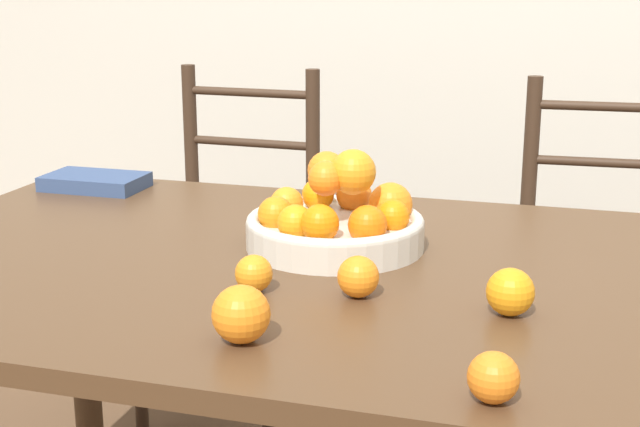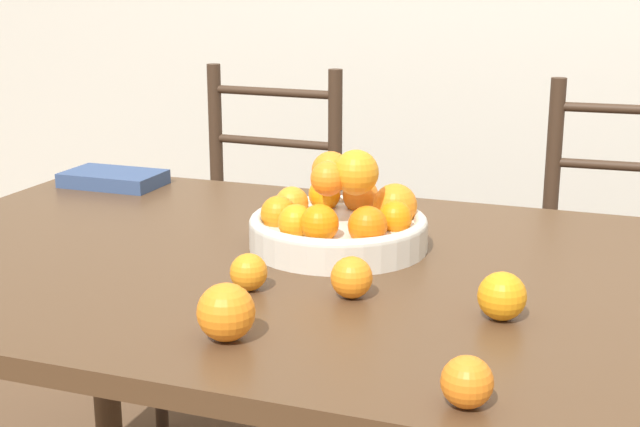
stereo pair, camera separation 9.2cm
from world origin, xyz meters
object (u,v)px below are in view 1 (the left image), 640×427
(orange_loose_0, at_px, (493,377))
(orange_loose_3, at_px, (510,292))
(orange_loose_1, at_px, (254,274))
(orange_loose_4, at_px, (241,314))
(book_stack, at_px, (95,182))
(chair_left, at_px, (233,254))
(orange_loose_2, at_px, (358,277))
(fruit_bowl, at_px, (337,220))
(chair_right, at_px, (600,288))

(orange_loose_0, relative_size, orange_loose_3, 0.87)
(orange_loose_1, relative_size, orange_loose_3, 0.84)
(orange_loose_4, relative_size, book_stack, 0.35)
(orange_loose_1, bearing_deg, book_stack, 137.59)
(orange_loose_0, height_order, chair_left, chair_left)
(orange_loose_2, height_order, orange_loose_3, orange_loose_3)
(orange_loose_3, xyz_separation_m, book_stack, (-0.99, 0.53, -0.02))
(fruit_bowl, relative_size, book_stack, 1.43)
(orange_loose_4, distance_m, chair_right, 1.32)
(orange_loose_3, bearing_deg, chair_right, 80.64)
(orange_loose_0, xyz_separation_m, orange_loose_3, (-0.00, 0.29, 0.00))
(orange_loose_2, xyz_separation_m, book_stack, (-0.76, 0.52, -0.02))
(orange_loose_2, bearing_deg, orange_loose_4, -117.04)
(orange_loose_2, xyz_separation_m, orange_loose_4, (-0.11, -0.22, 0.01))
(orange_loose_3, xyz_separation_m, chair_right, (0.16, 0.97, -0.31))
(orange_loose_3, height_order, chair_right, chair_right)
(orange_loose_4, distance_m, chair_left, 1.31)
(orange_loose_0, bearing_deg, chair_left, 123.63)
(chair_right, xyz_separation_m, book_stack, (-1.15, -0.44, 0.30))
(orange_loose_3, relative_size, chair_left, 0.07)
(orange_loose_2, relative_size, chair_left, 0.07)
(orange_loose_3, height_order, book_stack, orange_loose_3)
(orange_loose_2, bearing_deg, book_stack, 145.54)
(chair_left, bearing_deg, fruit_bowl, -53.14)
(orange_loose_1, relative_size, book_stack, 0.26)
(orange_loose_1, height_order, orange_loose_3, orange_loose_3)
(chair_right, bearing_deg, orange_loose_1, -122.34)
(orange_loose_3, bearing_deg, orange_loose_2, 177.26)
(orange_loose_4, bearing_deg, orange_loose_2, 62.96)
(fruit_bowl, distance_m, orange_loose_4, 0.45)
(fruit_bowl, relative_size, orange_loose_2, 4.96)
(orange_loose_3, bearing_deg, orange_loose_0, -89.13)
(fruit_bowl, height_order, orange_loose_4, fruit_bowl)
(orange_loose_2, relative_size, chair_right, 0.07)
(book_stack, bearing_deg, orange_loose_2, -34.46)
(chair_left, xyz_separation_m, book_stack, (-0.16, -0.44, 0.30))
(fruit_bowl, bearing_deg, orange_loose_4, -91.27)
(chair_left, bearing_deg, book_stack, -108.39)
(orange_loose_2, relative_size, orange_loose_3, 0.92)
(orange_loose_3, height_order, chair_left, chair_left)
(chair_right, bearing_deg, fruit_bowl, -127.16)
(fruit_bowl, height_order, orange_loose_0, fruit_bowl)
(orange_loose_1, bearing_deg, orange_loose_2, 8.36)
(orange_loose_0, height_order, orange_loose_3, orange_loose_3)
(orange_loose_3, distance_m, orange_loose_4, 0.40)
(orange_loose_4, bearing_deg, chair_right, 66.84)
(orange_loose_0, bearing_deg, book_stack, 140.63)
(chair_left, bearing_deg, orange_loose_1, -63.90)
(fruit_bowl, relative_size, orange_loose_0, 5.23)
(orange_loose_2, bearing_deg, chair_left, 121.96)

